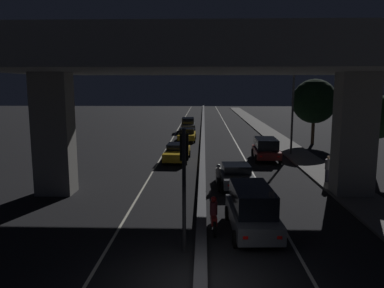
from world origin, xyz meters
TOP-DOWN VIEW (x-y plane):
  - lane_line_left_inner at (-3.50, 35.00)m, footprint 0.12×126.00m
  - lane_line_right_inner at (3.50, 35.00)m, footprint 0.12×126.00m
  - median_divider at (0.00, 35.00)m, footprint 0.42×126.00m
  - sidewalk_right at (8.34, 28.00)m, footprint 2.53×126.00m
  - elevated_overpass at (0.00, 9.91)m, footprint 22.43×11.49m
  - traffic_light_left_of_median at (-0.61, 2.68)m, footprint 0.30×0.49m
  - street_lamp at (7.42, 22.02)m, footprint 1.93×0.32m
  - car_grey_lead at (2.07, 4.55)m, footprint 2.04×4.42m
  - car_grey_second at (2.00, 11.56)m, footprint 2.12×4.33m
  - car_dark_red_third at (5.15, 19.85)m, footprint 2.13×4.27m
  - car_taxi_yellow_lead_oncoming at (-2.05, 19.29)m, footprint 2.06×4.85m
  - car_taxi_yellow_second_oncoming at (-1.75, 30.21)m, footprint 1.98×4.32m
  - car_grey_third_oncoming at (-1.98, 38.48)m, footprint 2.01×4.59m
  - motorcycle_red_filtering_near at (0.51, 4.66)m, footprint 0.33×1.97m
  - motorcycle_black_filtering_mid at (0.95, 11.07)m, footprint 0.33×1.93m
  - pedestrian_on_sidewalk at (7.72, 12.43)m, footprint 0.37×0.37m
  - roadside_tree_kerbside_near at (11.44, 14.51)m, footprint 2.83×2.83m
  - roadside_tree_kerbside_mid at (11.30, 28.23)m, footprint 4.49×4.49m

SIDE VIEW (x-z plane):
  - lane_line_left_inner at x=-3.50m, z-range 0.00..0.00m
  - lane_line_right_inner at x=3.50m, z-range 0.00..0.00m
  - sidewalk_right at x=8.34m, z-range 0.00..0.13m
  - median_divider at x=0.00m, z-range 0.00..0.33m
  - motorcycle_red_filtering_near at x=0.51m, z-range -0.11..1.36m
  - motorcycle_black_filtering_mid at x=0.95m, z-range -0.11..1.36m
  - car_taxi_yellow_second_oncoming at x=-1.75m, z-range 0.00..1.37m
  - car_taxi_yellow_lead_oncoming at x=-2.05m, z-range 0.01..1.39m
  - car_grey_second at x=2.00m, z-range 0.02..1.41m
  - pedestrian_on_sidewalk at x=7.72m, z-range 0.12..1.74m
  - car_grey_third_oncoming at x=-1.98m, z-range 0.03..1.86m
  - car_dark_red_third at x=5.15m, z-range 0.07..1.83m
  - car_grey_lead at x=2.07m, z-range 0.05..1.95m
  - traffic_light_left_of_median at x=-0.61m, z-range 0.83..5.36m
  - roadside_tree_kerbside_near at x=11.44m, z-range 1.25..6.63m
  - roadside_tree_kerbside_mid at x=11.30m, z-range 1.08..7.75m
  - street_lamp at x=7.42m, z-range 0.69..8.31m
  - elevated_overpass at x=0.00m, z-range 2.60..11.95m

